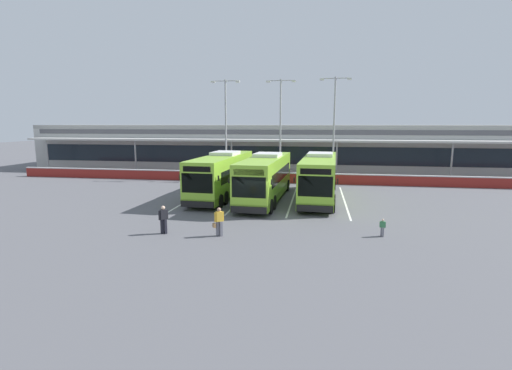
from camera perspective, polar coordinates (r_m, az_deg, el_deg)
name	(u,v)px	position (r m, az deg, el deg)	size (l,w,h in m)	color
ground_plane	(256,215)	(25.59, -0.01, -4.65)	(200.00, 200.00, 0.00)	#56565B
terminal_building	(288,147)	(51.66, 4.92, 5.79)	(70.00, 13.00, 6.00)	#B7B7B2
red_barrier_wall	(278,177)	(39.61, 3.44, 1.16)	(60.00, 0.40, 1.10)	maroon
coach_bus_leftmost	(222,175)	(32.22, -5.16, 1.46)	(3.34, 12.25, 3.78)	#8CC633
coach_bus_left_centre	(266,178)	(30.38, 1.46, 1.01)	(3.34, 12.25, 3.78)	#8CC633
coach_bus_centre	(319,178)	(31.18, 9.63, 1.10)	(3.34, 12.25, 3.78)	#8CC633
bay_stripe_far_west	(196,196)	(32.80, -9.19, -1.64)	(0.14, 13.00, 0.01)	silver
bay_stripe_west	(243,197)	(31.72, -1.97, -1.90)	(0.14, 13.00, 0.01)	silver
bay_stripe_mid_west	(293,199)	(31.18, 5.62, -2.14)	(0.14, 13.00, 0.01)	silver
bay_stripe_centre	(344,201)	(31.20, 13.35, -2.34)	(0.14, 13.00, 0.01)	silver
pedestrian_with_handbag	(219,221)	(20.87, -5.70, -5.50)	(0.63, 0.48, 1.62)	slate
pedestrian_in_dark_coat	(163,219)	(21.85, -13.96, -5.01)	(0.47, 0.42, 1.62)	black
pedestrian_child	(382,227)	(21.92, 18.76, -6.10)	(0.33, 0.22, 1.00)	slate
lamp_post_west	(226,123)	(42.53, -4.64, 9.46)	(3.24, 0.28, 11.00)	#9E9EA3
lamp_post_centre	(280,123)	(42.04, 3.76, 9.47)	(3.24, 0.28, 11.00)	#9E9EA3
lamp_post_east	(334,123)	(40.76, 11.85, 9.30)	(3.24, 0.28, 11.00)	#9E9EA3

